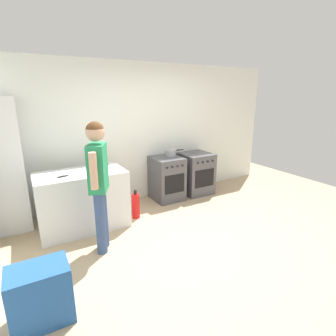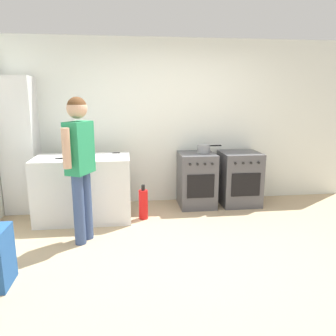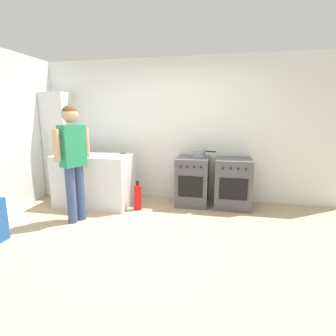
# 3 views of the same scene
# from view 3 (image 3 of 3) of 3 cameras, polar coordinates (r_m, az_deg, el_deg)

# --- Properties ---
(ground_plane) EXTENTS (8.00, 8.00, 0.00)m
(ground_plane) POSITION_cam_3_polar(r_m,az_deg,el_deg) (3.45, -3.95, -15.88)
(ground_plane) COLOR tan
(back_wall) EXTENTS (6.00, 0.10, 2.60)m
(back_wall) POSITION_cam_3_polar(r_m,az_deg,el_deg) (4.97, 1.97, 8.25)
(back_wall) COLOR silver
(back_wall) RESTS_ON ground
(counter_unit) EXTENTS (1.30, 0.70, 0.90)m
(counter_unit) POSITION_cam_3_polar(r_m,az_deg,el_deg) (4.82, -15.72, -2.51)
(counter_unit) COLOR silver
(counter_unit) RESTS_ON ground
(oven_left) EXTENTS (0.55, 0.62, 0.85)m
(oven_left) POSITION_cam_3_polar(r_m,az_deg,el_deg) (4.69, 5.33, -2.81)
(oven_left) COLOR #4C4C51
(oven_left) RESTS_ON ground
(oven_right) EXTENTS (0.60, 0.62, 0.85)m
(oven_right) POSITION_cam_3_polar(r_m,az_deg,el_deg) (4.67, 13.91, -3.18)
(oven_right) COLOR #4C4C51
(oven_right) RESTS_ON ground
(pot) EXTENTS (0.39, 0.21, 0.13)m
(pot) POSITION_cam_3_polar(r_m,az_deg,el_deg) (4.61, 6.85, 3.11)
(pot) COLOR gray
(pot) RESTS_ON oven_left
(knife_chef) EXTENTS (0.29, 0.17, 0.01)m
(knife_chef) POSITION_cam_3_polar(r_m,az_deg,el_deg) (4.80, -20.61, 2.64)
(knife_chef) COLOR silver
(knife_chef) RESTS_ON counter_unit
(knife_bread) EXTENTS (0.35, 0.06, 0.01)m
(knife_bread) POSITION_cam_3_polar(r_m,az_deg,el_deg) (4.79, -11.02, 3.15)
(knife_bread) COLOR silver
(knife_bread) RESTS_ON counter_unit
(knife_paring) EXTENTS (0.21, 0.10, 0.01)m
(knife_paring) POSITION_cam_3_polar(r_m,az_deg,el_deg) (4.76, -18.79, 2.71)
(knife_paring) COLOR silver
(knife_paring) RESTS_ON counter_unit
(person) EXTENTS (0.33, 0.52, 1.72)m
(person) POSITION_cam_3_polar(r_m,az_deg,el_deg) (4.04, -20.02, 3.07)
(person) COLOR #384C7A
(person) RESTS_ON ground
(fire_extinguisher) EXTENTS (0.13, 0.13, 0.50)m
(fire_extinguisher) POSITION_cam_3_polar(r_m,az_deg,el_deg) (4.48, -6.62, -6.32)
(fire_extinguisher) COLOR red
(fire_extinguisher) RESTS_ON ground
(larder_cabinet) EXTENTS (0.48, 0.44, 2.00)m
(larder_cabinet) POSITION_cam_3_polar(r_m,az_deg,el_deg) (5.62, -22.43, 4.70)
(larder_cabinet) COLOR silver
(larder_cabinet) RESTS_ON ground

